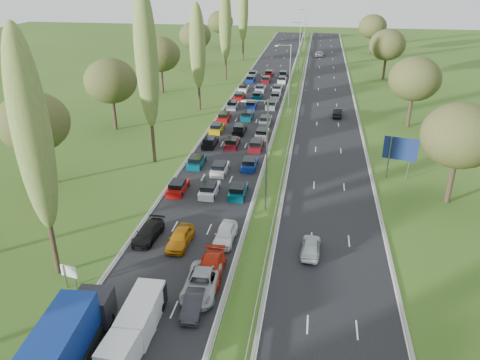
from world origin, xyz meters
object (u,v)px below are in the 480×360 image
at_px(white_van_front, 143,311).
at_px(info_sign, 69,274).
at_px(direction_sign, 400,151).
at_px(blue_lorry, 69,338).
at_px(near_car_3, 148,232).
at_px(white_van_rear, 128,339).

xyz_separation_m(white_van_front, info_sign, (-7.18, 3.00, 0.26)).
relative_size(white_van_front, info_sign, 2.56).
bearing_deg(direction_sign, info_sign, -137.39).
bearing_deg(info_sign, blue_lorry, -62.00).
height_order(blue_lorry, info_sign, blue_lorry).
distance_m(near_car_3, blue_lorry, 15.41).
xyz_separation_m(blue_lorry, info_sign, (-3.83, 7.20, -0.62)).
bearing_deg(white_van_front, direction_sign, 52.24).
relative_size(blue_lorry, info_sign, 4.33).
distance_m(info_sign, direction_sign, 39.19).
xyz_separation_m(blue_lorry, white_van_front, (3.35, 4.21, -0.88)).
distance_m(near_car_3, direction_sign, 31.28).
bearing_deg(direction_sign, white_van_front, -126.25).
relative_size(near_car_3, white_van_rear, 0.90).
bearing_deg(direction_sign, white_van_rear, -123.85).
bearing_deg(white_van_rear, blue_lorry, -153.85).
xyz_separation_m(blue_lorry, direction_sign, (24.97, 33.69, 1.58)).
bearing_deg(white_van_rear, info_sign, 144.07).
height_order(white_van_rear, info_sign, same).
height_order(blue_lorry, white_van_rear, blue_lorry).
bearing_deg(white_van_rear, white_van_front, 92.62).
bearing_deg(white_van_front, info_sign, 155.82).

